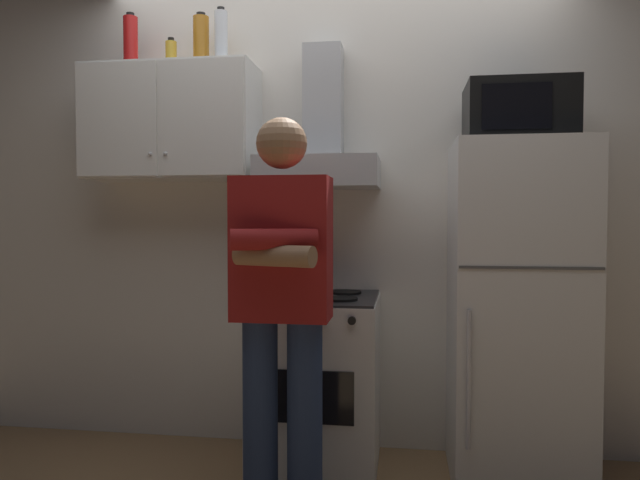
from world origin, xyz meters
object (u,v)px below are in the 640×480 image
(person_standing, at_px, (282,307))
(bottle_soda_red, at_px, (131,42))
(microwave, at_px, (518,113))
(bottle_liquor_amber, at_px, (201,41))
(upper_cabinet, at_px, (172,124))
(stove_oven, at_px, (317,382))
(refrigerator, at_px, (516,313))
(bottle_vodka_clear, at_px, (221,37))
(range_hood, at_px, (321,150))
(bottle_spice_jar, at_px, (171,54))

(person_standing, bearing_deg, bottle_soda_red, 143.24)
(microwave, distance_m, bottle_liquor_amber, 1.65)
(upper_cabinet, relative_size, stove_oven, 1.03)
(stove_oven, distance_m, bottle_liquor_amber, 1.87)
(person_standing, xyz_separation_m, bottle_liquor_amber, (-0.59, 0.75, 1.28))
(upper_cabinet, distance_m, bottle_soda_red, 0.49)
(bottle_liquor_amber, bearing_deg, microwave, -4.46)
(bottle_liquor_amber, bearing_deg, stove_oven, -12.61)
(upper_cabinet, height_order, bottle_soda_red, bottle_soda_red)
(upper_cabinet, distance_m, stove_oven, 1.55)
(refrigerator, bearing_deg, bottle_liquor_amber, 174.88)
(bottle_vodka_clear, bearing_deg, refrigerator, -4.68)
(bottle_vodka_clear, distance_m, bottle_soda_red, 0.50)
(bottle_soda_red, bearing_deg, person_standing, -36.76)
(person_standing, bearing_deg, range_hood, 86.09)
(range_hood, height_order, bottle_vodka_clear, bottle_vodka_clear)
(stove_oven, xyz_separation_m, bottle_spice_jar, (-0.81, 0.15, 1.69))
(microwave, bearing_deg, bottle_liquor_amber, 175.54)
(microwave, xyz_separation_m, bottle_spice_jar, (-1.76, 0.13, 0.38))
(upper_cabinet, bearing_deg, bottle_vodka_clear, -0.80)
(upper_cabinet, xyz_separation_m, refrigerator, (1.75, -0.12, -0.95))
(refrigerator, distance_m, bottle_spice_jar, 2.21)
(stove_oven, relative_size, microwave, 1.82)
(range_hood, height_order, bottle_liquor_amber, bottle_liquor_amber)
(refrigerator, bearing_deg, upper_cabinet, 175.93)
(refrigerator, xyz_separation_m, bottle_vodka_clear, (-1.47, 0.12, 1.39))
(bottle_soda_red, bearing_deg, bottle_vodka_clear, -0.05)
(person_standing, distance_m, bottle_soda_red, 1.77)
(microwave, bearing_deg, person_standing, -148.00)
(refrigerator, height_order, bottle_spice_jar, bottle_spice_jar)
(person_standing, distance_m, bottle_spice_jar, 1.62)
(bottle_soda_red, bearing_deg, microwave, -2.98)
(upper_cabinet, height_order, person_standing, upper_cabinet)
(person_standing, relative_size, bottle_soda_red, 5.70)
(microwave, xyz_separation_m, bottle_vodka_clear, (-1.47, 0.10, 0.45))
(bottle_soda_red, bearing_deg, refrigerator, -3.51)
(bottle_liquor_amber, bearing_deg, bottle_soda_red, -176.82)
(stove_oven, height_order, microwave, microwave)
(person_standing, bearing_deg, bottle_spice_jar, 135.19)
(person_standing, height_order, bottle_soda_red, bottle_soda_red)
(bottle_spice_jar, bearing_deg, upper_cabinet, -68.57)
(range_hood, bearing_deg, upper_cabinet, -179.91)
(bottle_spice_jar, distance_m, bottle_vodka_clear, 0.29)
(refrigerator, bearing_deg, stove_oven, -179.96)
(person_standing, bearing_deg, microwave, 32.00)
(range_hood, distance_m, refrigerator, 1.25)
(microwave, xyz_separation_m, bottle_liquor_amber, (-1.59, 0.12, 0.44))
(range_hood, bearing_deg, microwave, -6.46)
(refrigerator, relative_size, bottle_vodka_clear, 5.48)
(stove_oven, relative_size, bottle_liquor_amber, 3.16)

